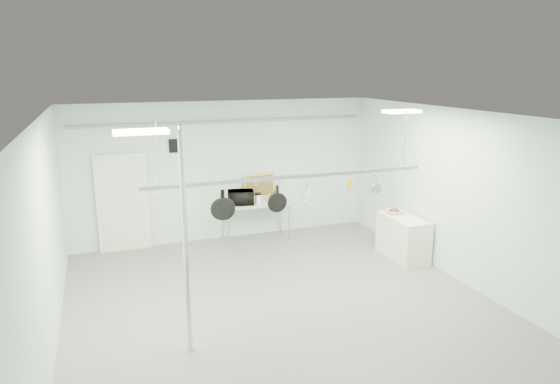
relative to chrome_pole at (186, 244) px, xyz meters
name	(u,v)px	position (x,y,z in m)	size (l,w,h in m)	color
floor	(287,311)	(1.70, 0.60, -1.60)	(8.00, 8.00, 0.00)	gray
ceiling	(287,117)	(1.70, 0.60, 1.59)	(7.00, 8.00, 0.02)	silver
back_wall	(225,171)	(1.70, 4.59, 0.00)	(7.00, 0.02, 3.20)	silver
right_wall	(467,199)	(5.19, 0.60, 0.00)	(0.02, 8.00, 3.20)	silver
door	(123,204)	(-0.60, 4.54, -0.55)	(1.10, 0.10, 2.20)	silver
wall_vent	(176,146)	(0.60, 4.57, 0.65)	(0.30, 0.04, 0.30)	black
conduit_pipe	(225,121)	(1.70, 4.50, 1.15)	(0.07, 0.07, 6.60)	gray
chrome_pole	(186,244)	(0.00, 0.00, 0.00)	(0.08, 0.08, 3.20)	silver
prep_table	(255,205)	(2.30, 4.20, -0.77)	(1.60, 0.70, 0.91)	silver
side_cabinet	(403,238)	(4.85, 2.00, -1.15)	(0.60, 1.20, 0.90)	white
pot_rack	(292,175)	(1.90, 0.90, 0.63)	(4.80, 0.06, 1.00)	#B7B7BC
light_panel_left	(141,132)	(-0.50, -0.20, 1.56)	(0.65, 0.30, 0.05)	white
light_panel_right	(402,111)	(4.10, 1.20, 1.56)	(0.65, 0.30, 0.05)	white
microwave	(241,197)	(1.93, 4.13, -0.54)	(0.57, 0.39, 0.32)	black
coffee_canister	(258,199)	(2.31, 4.04, -0.59)	(0.14, 0.14, 0.21)	white
painting_large	(260,186)	(2.51, 4.50, -0.41)	(0.78, 0.05, 0.58)	gold
painting_small	(273,192)	(2.84, 4.50, -0.57)	(0.30, 0.04, 0.25)	#362413
fruit_bowl	(394,212)	(4.79, 2.29, -0.66)	(0.33, 0.33, 0.08)	white
skillet_left	(222,205)	(0.73, 0.90, 0.24)	(0.36, 0.06, 0.49)	black
skillet_mid	(223,205)	(0.75, 0.90, 0.24)	(0.37, 0.06, 0.50)	black
skillet_right	(277,199)	(1.64, 0.90, 0.26)	(0.32, 0.06, 0.45)	black
whisk	(307,193)	(2.17, 0.90, 0.31)	(0.21, 0.21, 0.36)	#AAAAAF
grater	(350,185)	(2.95, 0.90, 0.39)	(0.08, 0.02, 0.20)	yellow
saucepan	(376,185)	(3.46, 0.90, 0.34)	(0.17, 0.09, 0.29)	#AAABAF
fruit_cluster	(395,210)	(4.79, 2.29, -0.62)	(0.24, 0.24, 0.09)	#AC0F12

